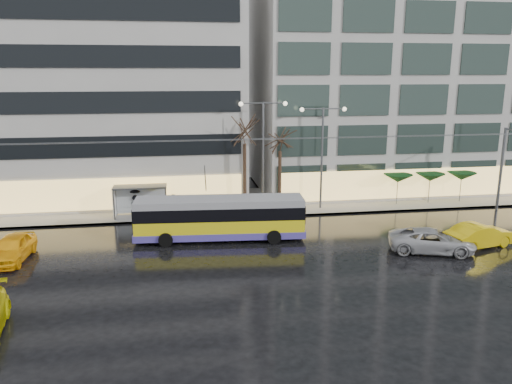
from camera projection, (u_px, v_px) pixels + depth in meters
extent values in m
plane|color=black|center=(260.00, 259.00, 31.38)|extent=(140.00, 140.00, 0.00)
cube|color=gray|center=(257.00, 201.00, 45.11)|extent=(80.00, 10.00, 0.15)
cube|color=slate|center=(266.00, 217.00, 40.36)|extent=(80.00, 0.10, 0.15)
cube|color=#A4A29D|center=(50.00, 76.00, 44.60)|extent=(34.00, 14.00, 22.00)
cube|color=#A4A29D|center=(418.00, 60.00, 49.52)|extent=(32.00, 14.00, 25.00)
cube|color=yellow|center=(220.00, 226.00, 34.88)|extent=(11.75, 3.27, 1.45)
cube|color=#4B3E9C|center=(220.00, 232.00, 34.99)|extent=(11.79, 3.31, 0.48)
cube|color=black|center=(220.00, 211.00, 34.63)|extent=(11.77, 3.29, 0.87)
cube|color=gray|center=(220.00, 202.00, 34.47)|extent=(11.75, 3.27, 0.48)
cube|color=black|center=(303.00, 211.00, 35.12)|extent=(0.22, 2.22, 1.26)
cube|color=black|center=(135.00, 215.00, 34.20)|extent=(0.22, 2.22, 1.26)
cylinder|color=black|center=(270.00, 226.00, 36.46)|extent=(0.99, 0.41, 0.97)
cylinder|color=black|center=(274.00, 237.00, 34.12)|extent=(0.99, 0.41, 0.97)
cylinder|color=black|center=(169.00, 229.00, 35.88)|extent=(0.99, 0.41, 0.97)
cylinder|color=black|center=(166.00, 240.00, 33.54)|extent=(0.99, 0.41, 0.97)
cylinder|color=#595B60|center=(205.00, 179.00, 34.95)|extent=(0.32, 3.59, 2.54)
cylinder|color=#595B60|center=(205.00, 178.00, 35.42)|extent=(0.32, 3.59, 2.54)
cylinder|color=#595B60|center=(501.00, 169.00, 42.03)|extent=(0.24, 0.24, 7.00)
cylinder|color=#595B60|center=(261.00, 140.00, 35.46)|extent=(42.00, 0.04, 0.04)
cylinder|color=#595B60|center=(260.00, 139.00, 35.94)|extent=(42.00, 0.04, 0.04)
cube|color=#595B60|center=(140.00, 187.00, 39.65)|extent=(4.20, 1.60, 0.12)
cube|color=silver|center=(141.00, 200.00, 40.62)|extent=(4.00, 0.05, 2.20)
cube|color=white|center=(114.00, 203.00, 39.64)|extent=(0.10, 1.40, 2.20)
cylinder|color=#595B60|center=(114.00, 205.00, 38.97)|extent=(0.10, 0.10, 2.40)
cylinder|color=#595B60|center=(116.00, 201.00, 40.31)|extent=(0.10, 0.10, 2.40)
cylinder|color=#595B60|center=(166.00, 203.00, 39.57)|extent=(0.10, 0.10, 2.40)
cylinder|color=#595B60|center=(166.00, 199.00, 40.92)|extent=(0.10, 0.10, 2.40)
cylinder|color=#595B60|center=(263.00, 157.00, 40.96)|extent=(0.18, 0.18, 9.00)
cylinder|color=#595B60|center=(252.00, 103.00, 39.79)|extent=(1.80, 0.10, 0.10)
cylinder|color=#595B60|center=(274.00, 103.00, 40.07)|extent=(1.80, 0.10, 0.10)
sphere|color=#FFF2CC|center=(241.00, 104.00, 39.67)|extent=(0.36, 0.36, 0.36)
sphere|color=#FFF2CC|center=(285.00, 104.00, 40.21)|extent=(0.36, 0.36, 0.36)
cylinder|color=#595B60|center=(322.00, 159.00, 41.77)|extent=(0.18, 0.18, 8.50)
cylinder|color=#595B60|center=(313.00, 109.00, 40.66)|extent=(1.80, 0.10, 0.10)
cylinder|color=#595B60|center=(334.00, 109.00, 40.94)|extent=(1.80, 0.10, 0.10)
sphere|color=#FFF2CC|center=(302.00, 110.00, 40.54)|extent=(0.36, 0.36, 0.36)
sphere|color=#FFF2CC|center=(344.00, 109.00, 41.08)|extent=(0.36, 0.36, 0.36)
cylinder|color=black|center=(245.00, 178.00, 41.33)|extent=(0.28, 0.28, 5.60)
cylinder|color=black|center=(280.00, 180.00, 42.05)|extent=(0.28, 0.28, 4.90)
cylinder|color=#595B60|center=(397.00, 192.00, 43.76)|extent=(0.06, 0.06, 2.20)
cone|color=#103B14|center=(398.00, 178.00, 43.48)|extent=(2.50, 2.50, 0.70)
cylinder|color=#595B60|center=(429.00, 190.00, 44.21)|extent=(0.06, 0.06, 2.20)
cone|color=#103B14|center=(430.00, 177.00, 43.93)|extent=(2.50, 2.50, 0.70)
cylinder|color=#595B60|center=(460.00, 189.00, 44.66)|extent=(0.06, 0.06, 2.20)
cone|color=#103B14|center=(462.00, 176.00, 44.38)|extent=(2.50, 2.50, 0.70)
imported|color=#FFB10D|center=(12.00, 248.00, 31.00)|extent=(2.16, 4.84, 1.62)
imported|color=yellow|center=(480.00, 235.00, 33.44)|extent=(5.22, 2.89, 1.63)
imported|color=#A8A9AD|center=(432.00, 241.00, 32.55)|extent=(5.99, 4.06, 1.52)
imported|color=black|center=(157.00, 203.00, 41.12)|extent=(0.70, 0.55, 1.68)
imported|color=#E24BA8|center=(157.00, 192.00, 40.90)|extent=(1.19, 1.20, 0.88)
imported|color=black|center=(173.00, 205.00, 40.28)|extent=(0.88, 0.70, 1.76)
imported|color=black|center=(136.00, 205.00, 40.57)|extent=(1.19, 1.01, 1.60)
imported|color=black|center=(135.00, 194.00, 40.35)|extent=(1.11, 1.11, 0.72)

